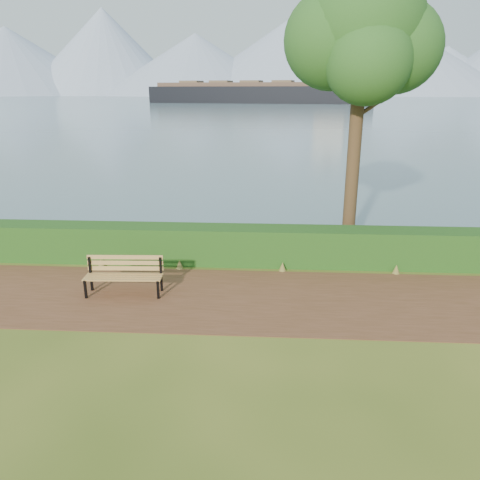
{
  "coord_description": "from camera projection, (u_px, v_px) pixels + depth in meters",
  "views": [
    {
      "loc": [
        1.2,
        -9.32,
        4.49
      ],
      "look_at": [
        0.55,
        1.2,
        1.1
      ],
      "focal_mm": 35.0,
      "sensor_mm": 36.0,
      "label": 1
    }
  ],
  "objects": [
    {
      "name": "ground",
      "position": [
        212.0,
        304.0,
        10.3
      ],
      "size": [
        140.0,
        140.0,
        0.0
      ],
      "primitive_type": "plane",
      "color": "#3A5017",
      "rests_on": "ground"
    },
    {
      "name": "mountains",
      "position": [
        258.0,
        61.0,
        388.15
      ],
      "size": [
        585.0,
        190.0,
        70.0
      ],
      "color": "#8698B2",
      "rests_on": "ground"
    },
    {
      "name": "tree",
      "position": [
        362.0,
        32.0,
        12.19
      ],
      "size": [
        4.14,
        3.48,
        7.97
      ],
      "rotation": [
        0.0,
        0.0,
        -0.33
      ],
      "color": "#3B2A18",
      "rests_on": "ground"
    },
    {
      "name": "water",
      "position": [
        268.0,
        98.0,
        257.33
      ],
      "size": [
        700.0,
        510.0,
        0.0
      ],
      "primitive_type": "cube",
      "color": "#486775",
      "rests_on": "ground"
    },
    {
      "name": "bench",
      "position": [
        124.0,
        273.0,
        10.68
      ],
      "size": [
        1.78,
        0.6,
        0.88
      ],
      "rotation": [
        0.0,
        0.0,
        0.05
      ],
      "color": "black",
      "rests_on": "ground"
    },
    {
      "name": "hedge",
      "position": [
        223.0,
        245.0,
        12.62
      ],
      "size": [
        32.0,
        0.85,
        1.0
      ],
      "primitive_type": "cube",
      "color": "#123F12",
      "rests_on": "ground"
    },
    {
      "name": "cargo_ship",
      "position": [
        267.0,
        93.0,
        162.54
      ],
      "size": [
        79.05,
        27.97,
        23.73
      ],
      "rotation": [
        0.0,
        0.0,
        -0.21
      ],
      "color": "black",
      "rests_on": "ground"
    },
    {
      "name": "path",
      "position": [
        214.0,
        298.0,
        10.58
      ],
      "size": [
        40.0,
        3.4,
        0.01
      ],
      "primitive_type": "cube",
      "color": "#53331C",
      "rests_on": "ground"
    }
  ]
}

